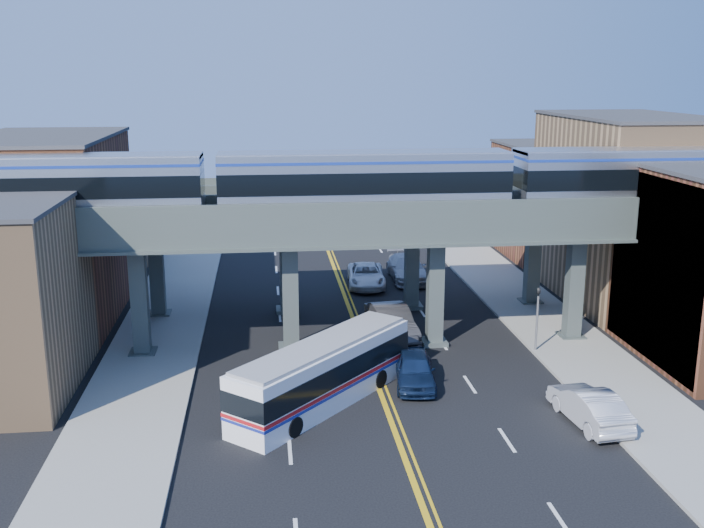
# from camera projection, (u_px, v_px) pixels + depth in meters

# --- Properties ---
(ground) EXTENTS (120.00, 120.00, 0.00)m
(ground) POSITION_uv_depth(u_px,v_px,m) (385.00, 406.00, 35.91)
(ground) COLOR black
(ground) RESTS_ON ground
(sidewalk_west) EXTENTS (5.00, 70.00, 0.16)m
(sidewalk_west) POSITION_uv_depth(u_px,v_px,m) (157.00, 341.00, 44.30)
(sidewalk_west) COLOR gray
(sidewalk_west) RESTS_ON ground
(sidewalk_east) EXTENTS (5.00, 70.00, 0.16)m
(sidewalk_east) POSITION_uv_depth(u_px,v_px,m) (550.00, 327.00, 46.79)
(sidewalk_east) COLOR gray
(sidewalk_east) RESTS_ON ground
(building_west_b) EXTENTS (8.00, 14.00, 11.00)m
(building_west_b) POSITION_uv_depth(u_px,v_px,m) (48.00, 229.00, 48.03)
(building_west_b) COLOR brown
(building_west_b) RESTS_ON ground
(building_west_c) EXTENTS (8.00, 10.00, 8.00)m
(building_west_c) POSITION_uv_depth(u_px,v_px,m) (94.00, 216.00, 60.93)
(building_west_c) COLOR #97734E
(building_west_c) RESTS_ON ground
(building_east_b) EXTENTS (8.00, 14.00, 12.00)m
(building_east_b) POSITION_uv_depth(u_px,v_px,m) (625.00, 209.00, 51.92)
(building_east_b) COLOR #97734E
(building_east_b) RESTS_ON ground
(building_east_c) EXTENTS (8.00, 10.00, 9.00)m
(building_east_c) POSITION_uv_depth(u_px,v_px,m) (553.00, 201.00, 64.83)
(building_east_c) COLOR brown
(building_east_c) RESTS_ON ground
(mural_panel) EXTENTS (0.10, 9.50, 9.50)m
(mural_panel) POSITION_uv_depth(u_px,v_px,m) (654.00, 275.00, 40.22)
(mural_panel) COLOR teal
(mural_panel) RESTS_ON ground
(elevated_viaduct_near) EXTENTS (52.00, 3.60, 7.40)m
(elevated_viaduct_near) POSITION_uv_depth(u_px,v_px,m) (364.00, 233.00, 42.09)
(elevated_viaduct_near) COLOR #475250
(elevated_viaduct_near) RESTS_ON ground
(elevated_viaduct_far) EXTENTS (52.00, 3.60, 7.40)m
(elevated_viaduct_far) POSITION_uv_depth(u_px,v_px,m) (350.00, 210.00, 48.84)
(elevated_viaduct_far) COLOR #475250
(elevated_viaduct_far) RESTS_ON ground
(transit_train) EXTENTS (47.40, 2.97, 3.46)m
(transit_train) POSITION_uv_depth(u_px,v_px,m) (364.00, 181.00, 41.42)
(transit_train) COLOR black
(transit_train) RESTS_ON elevated_viaduct_near
(stop_sign) EXTENTS (0.76, 0.09, 2.63)m
(stop_sign) POSITION_uv_depth(u_px,v_px,m) (382.00, 347.00, 38.42)
(stop_sign) COLOR slate
(stop_sign) RESTS_ON ground
(traffic_signal) EXTENTS (0.15, 0.18, 4.10)m
(traffic_signal) POSITION_uv_depth(u_px,v_px,m) (537.00, 312.00, 42.15)
(traffic_signal) COLOR slate
(traffic_signal) RESTS_ON ground
(transit_bus) EXTENTS (9.03, 9.68, 2.79)m
(transit_bus) POSITION_uv_depth(u_px,v_px,m) (323.00, 374.00, 35.85)
(transit_bus) COLOR white
(transit_bus) RESTS_ON ground
(car_lane_a) EXTENTS (2.43, 4.87, 1.59)m
(car_lane_a) POSITION_uv_depth(u_px,v_px,m) (415.00, 369.00, 38.14)
(car_lane_a) COLOR #101E3C
(car_lane_a) RESTS_ON ground
(car_lane_b) EXTENTS (2.54, 5.82, 1.86)m
(car_lane_b) POSITION_uv_depth(u_px,v_px,m) (392.00, 322.00, 44.83)
(car_lane_b) COLOR #302F32
(car_lane_b) RESTS_ON ground
(car_lane_c) EXTENTS (2.95, 5.68, 1.53)m
(car_lane_c) POSITION_uv_depth(u_px,v_px,m) (366.00, 275.00, 55.85)
(car_lane_c) COLOR white
(car_lane_c) RESTS_ON ground
(car_lane_d) EXTENTS (2.51, 6.10, 1.77)m
(car_lane_d) POSITION_uv_depth(u_px,v_px,m) (407.00, 268.00, 57.37)
(car_lane_d) COLOR #AAAAAF
(car_lane_d) RESTS_ON ground
(car_parked_curb) EXTENTS (2.20, 5.02, 1.60)m
(car_parked_curb) POSITION_uv_depth(u_px,v_px,m) (589.00, 406.00, 33.93)
(car_parked_curb) COLOR silver
(car_parked_curb) RESTS_ON ground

